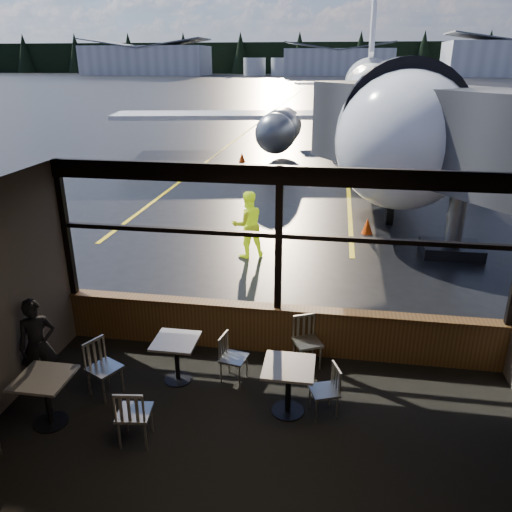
% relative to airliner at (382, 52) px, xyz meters
% --- Properties ---
extents(ground_plane, '(520.00, 520.00, 0.00)m').
position_rel_airliner_xyz_m(ground_plane, '(-2.95, 99.46, -5.53)').
color(ground_plane, black).
rests_on(ground_plane, ground).
extents(carpet_floor, '(8.00, 6.00, 0.01)m').
position_rel_airliner_xyz_m(carpet_floor, '(-2.95, -23.54, -5.52)').
color(carpet_floor, black).
rests_on(carpet_floor, ground).
extents(ceiling, '(8.00, 6.00, 0.04)m').
position_rel_airliner_xyz_m(ceiling, '(-2.95, -23.54, -2.03)').
color(ceiling, '#38332D').
rests_on(ceiling, ground).
extents(window_sill, '(8.00, 0.28, 0.90)m').
position_rel_airliner_xyz_m(window_sill, '(-2.95, -20.54, -5.08)').
color(window_sill, '#4B2F16').
rests_on(window_sill, ground).
extents(window_header, '(8.00, 0.18, 0.30)m').
position_rel_airliner_xyz_m(window_header, '(-2.95, -20.54, -2.18)').
color(window_header, black).
rests_on(window_header, ground).
extents(mullion_left, '(0.12, 0.12, 2.60)m').
position_rel_airliner_xyz_m(mullion_left, '(-6.90, -20.54, -3.33)').
color(mullion_left, black).
rests_on(mullion_left, ground).
extents(mullion_centre, '(0.12, 0.12, 2.60)m').
position_rel_airliner_xyz_m(mullion_centre, '(-2.95, -20.54, -3.33)').
color(mullion_centre, black).
rests_on(mullion_centre, ground).
extents(window_transom, '(8.00, 0.10, 0.08)m').
position_rel_airliner_xyz_m(window_transom, '(-2.95, -20.54, -3.23)').
color(window_transom, black).
rests_on(window_transom, ground).
extents(airliner, '(30.70, 36.64, 11.06)m').
position_rel_airliner_xyz_m(airliner, '(0.00, 0.00, 0.00)').
color(airliner, white).
rests_on(airliner, ground_plane).
extents(jet_bridge, '(9.64, 11.78, 5.14)m').
position_rel_airliner_xyz_m(jet_bridge, '(0.65, -15.04, -2.96)').
color(jet_bridge, '#2C2C2F').
rests_on(jet_bridge, ground_plane).
extents(cafe_table_near, '(0.77, 0.77, 0.84)m').
position_rel_airliner_xyz_m(cafe_table_near, '(-2.57, -22.25, -5.11)').
color(cafe_table_near, '#A19B94').
rests_on(cafe_table_near, carpet_floor).
extents(cafe_table_mid, '(0.72, 0.72, 0.79)m').
position_rel_airliner_xyz_m(cafe_table_mid, '(-4.51, -21.72, -5.14)').
color(cafe_table_mid, gray).
rests_on(cafe_table_mid, carpet_floor).
extents(cafe_table_left, '(0.76, 0.76, 0.83)m').
position_rel_airliner_xyz_m(cafe_table_left, '(-6.07, -23.08, -5.11)').
color(cafe_table_left, gray).
rests_on(cafe_table_left, carpet_floor).
extents(chair_near_e, '(0.60, 0.60, 0.85)m').
position_rel_airliner_xyz_m(chair_near_e, '(-2.03, -22.22, -5.11)').
color(chair_near_e, '#ABA59A').
rests_on(chair_near_e, carpet_floor).
extents(chair_near_w, '(0.55, 0.55, 0.86)m').
position_rel_airliner_xyz_m(chair_near_w, '(-3.56, -21.57, -5.10)').
color(chair_near_w, '#ADA89C').
rests_on(chair_near_w, carpet_floor).
extents(chair_near_n, '(0.68, 0.68, 0.94)m').
position_rel_airliner_xyz_m(chair_near_n, '(-2.37, -20.94, -5.06)').
color(chair_near_n, '#AFAB9E').
rests_on(chair_near_n, carpet_floor).
extents(chair_mid_s, '(0.58, 0.58, 0.96)m').
position_rel_airliner_xyz_m(chair_mid_s, '(-4.65, -23.22, -5.05)').
color(chair_mid_s, beige).
rests_on(chair_mid_s, carpet_floor).
extents(chair_mid_w, '(0.70, 0.70, 0.96)m').
position_rel_airliner_xyz_m(chair_mid_w, '(-5.54, -22.27, -5.05)').
color(chair_mid_w, '#A9A499').
rests_on(chair_mid_w, carpet_floor).
extents(passenger, '(0.70, 0.64, 1.61)m').
position_rel_airliner_xyz_m(passenger, '(-6.65, -22.25, -4.73)').
color(passenger, black).
rests_on(passenger, carpet_floor).
extents(ground_crew, '(1.12, 1.04, 1.85)m').
position_rel_airliner_xyz_m(ground_crew, '(-4.34, -15.78, -4.61)').
color(ground_crew, '#BFF219').
rests_on(ground_crew, ground_plane).
extents(cone_nose, '(0.36, 0.36, 0.49)m').
position_rel_airliner_xyz_m(cone_nose, '(-0.96, -13.29, -5.28)').
color(cone_nose, '#FF6908').
rests_on(cone_nose, ground_plane).
extents(cone_wing, '(0.34, 0.34, 0.48)m').
position_rel_airliner_xyz_m(cone_wing, '(-7.06, -2.13, -5.29)').
color(cone_wing, '#EF5B07').
rests_on(cone_wing, ground_plane).
extents(hangar_left, '(45.00, 18.00, 11.00)m').
position_rel_airliner_xyz_m(hangar_left, '(-72.95, 159.46, -0.03)').
color(hangar_left, silver).
rests_on(hangar_left, ground_plane).
extents(hangar_mid, '(38.00, 15.00, 10.00)m').
position_rel_airliner_xyz_m(hangar_mid, '(-2.95, 164.46, -0.53)').
color(hangar_mid, silver).
rests_on(hangar_mid, ground_plane).
extents(fuel_tank_a, '(8.00, 8.00, 6.00)m').
position_rel_airliner_xyz_m(fuel_tank_a, '(-32.95, 161.46, -2.53)').
color(fuel_tank_a, silver).
rests_on(fuel_tank_a, ground_plane).
extents(fuel_tank_b, '(8.00, 8.00, 6.00)m').
position_rel_airliner_xyz_m(fuel_tank_b, '(-22.95, 161.46, -2.53)').
color(fuel_tank_b, silver).
rests_on(fuel_tank_b, ground_plane).
extents(fuel_tank_c, '(8.00, 8.00, 6.00)m').
position_rel_airliner_xyz_m(fuel_tank_c, '(-12.95, 161.46, -2.53)').
color(fuel_tank_c, silver).
rests_on(fuel_tank_c, ground_plane).
extents(treeline, '(360.00, 3.00, 12.00)m').
position_rel_airliner_xyz_m(treeline, '(-2.95, 189.46, 0.47)').
color(treeline, black).
rests_on(treeline, ground_plane).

